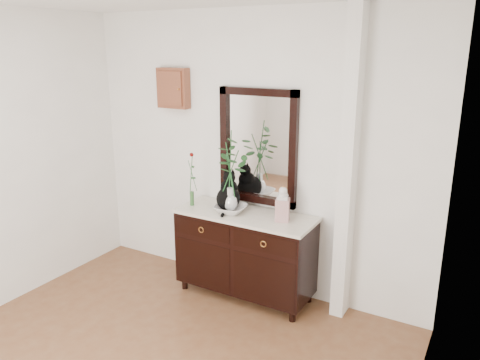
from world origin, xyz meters
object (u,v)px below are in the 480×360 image
Objects in this scene: sideboard at (245,250)px; cat at (228,191)px; lotus_bowl at (230,209)px; ginger_jar at (283,203)px.

sideboard is 3.65× the size of cat.
lotus_bowl is 0.92× the size of ginger_jar.
cat reaches higher than sideboard.
cat is (-0.20, 0.02, 0.56)m from sideboard.
lotus_bowl is 0.53m from ginger_jar.
ginger_jar is at bearing -24.00° from cat.
cat is at bearing 177.65° from ginger_jar.
sideboard is 0.66m from ginger_jar.
sideboard is 4.09× the size of ginger_jar.
cat is at bearing 132.89° from lotus_bowl.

